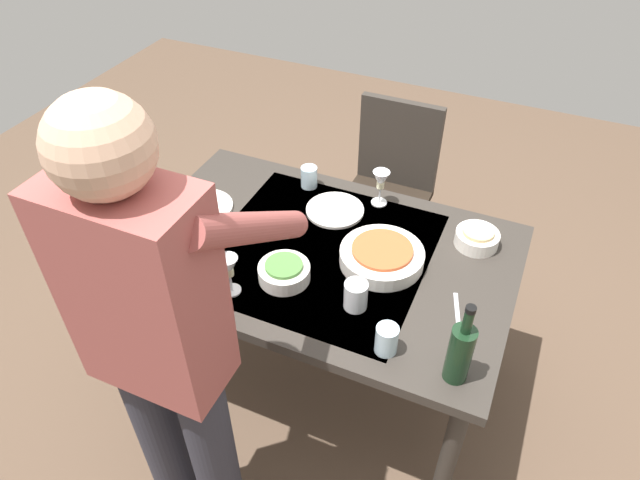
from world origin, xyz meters
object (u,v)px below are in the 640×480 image
object	(u,v)px
dinner_plate_near	(335,210)
dinner_plate_far	(204,207)
dining_table	(320,266)
wine_glass_right	(381,182)
person_server	(163,344)
side_bowl_bread	(477,237)
water_cup_far_left	(387,339)
chair_near	(390,182)
wine_bottle	(460,352)
serving_bowl_pasta	(382,256)
wine_glass_left	(229,269)
water_cup_near_left	(309,177)
side_bowl_salad	(284,271)
water_cup_near_right	(356,295)

from	to	relation	value
dinner_plate_near	dinner_plate_far	world-z (taller)	same
dining_table	dinner_plate_far	bearing A→B (deg)	-5.05
dining_table	wine_glass_right	world-z (taller)	wine_glass_right
person_server	side_bowl_bread	xyz separation A→B (m)	(-0.65, -0.98, -0.17)
water_cup_far_left	dinner_plate_far	size ratio (longest dim) A/B	0.43
chair_near	side_bowl_bread	xyz separation A→B (m)	(-0.50, 0.57, 0.26)
wine_bottle	serving_bowl_pasta	distance (m)	0.52
person_server	water_cup_far_left	world-z (taller)	person_server
dinner_plate_near	wine_glass_left	bearing A→B (deg)	74.49
water_cup_near_left	dinner_plate_far	world-z (taller)	water_cup_near_left
person_server	chair_near	bearing A→B (deg)	-95.45
dining_table	serving_bowl_pasta	size ratio (longest dim) A/B	4.67
water_cup_far_left	side_bowl_salad	world-z (taller)	water_cup_far_left
water_cup_far_left	serving_bowl_pasta	size ratio (longest dim) A/B	0.33
person_server	wine_bottle	world-z (taller)	person_server
wine_glass_left	side_bowl_salad	world-z (taller)	wine_glass_left
wine_glass_right	chair_near	bearing A→B (deg)	-79.08
serving_bowl_pasta	wine_bottle	bearing A→B (deg)	133.44
dining_table	water_cup_near_right	size ratio (longest dim) A/B	13.89
water_cup_near_left	serving_bowl_pasta	world-z (taller)	water_cup_near_left
dining_table	dinner_plate_near	xyz separation A→B (m)	(0.04, -0.24, 0.09)
person_server	side_bowl_salad	world-z (taller)	person_server
water_cup_near_left	water_cup_near_right	bearing A→B (deg)	127.07
wine_glass_right	side_bowl_bread	xyz separation A→B (m)	(-0.41, 0.10, -0.07)
side_bowl_bread	dinner_plate_near	size ratio (longest dim) A/B	0.70
chair_near	dining_table	bearing A→B (deg)	89.24
side_bowl_salad	chair_near	bearing A→B (deg)	-93.67
side_bowl_bread	dinner_plate_far	bearing A→B (deg)	11.74
side_bowl_bread	water_cup_far_left	bearing A→B (deg)	76.13
dinner_plate_far	dinner_plate_near	bearing A→B (deg)	-158.67
serving_bowl_pasta	side_bowl_salad	world-z (taller)	same
dining_table	wine_glass_right	distance (m)	0.42
serving_bowl_pasta	side_bowl_bread	distance (m)	0.37
dinner_plate_near	wine_glass_right	bearing A→B (deg)	-139.54
wine_glass_left	dinner_plate_near	bearing A→B (deg)	-105.51
wine_glass_left	dinner_plate_near	world-z (taller)	wine_glass_left
side_bowl_salad	side_bowl_bread	size ratio (longest dim) A/B	1.12
wine_bottle	wine_glass_left	bearing A→B (deg)	-2.80
serving_bowl_pasta	side_bowl_salad	size ratio (longest dim) A/B	1.67
person_server	water_cup_far_left	xyz separation A→B (m)	(-0.50, -0.38, -0.16)
dinner_plate_near	side_bowl_salad	bearing A→B (deg)	87.95
side_bowl_bread	dinner_plate_near	world-z (taller)	side_bowl_bread
water_cup_near_right	dinner_plate_far	bearing A→B (deg)	-18.69
side_bowl_salad	water_cup_far_left	bearing A→B (deg)	159.86
wine_bottle	side_bowl_salad	bearing A→B (deg)	-14.43
side_bowl_salad	dinner_plate_far	bearing A→B (deg)	-25.90
wine_bottle	wine_glass_left	world-z (taller)	wine_bottle
dining_table	person_server	size ratio (longest dim) A/B	0.83
person_server	dinner_plate_near	bearing A→B (deg)	-95.85
person_server	water_cup_near_left	distance (m)	1.08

